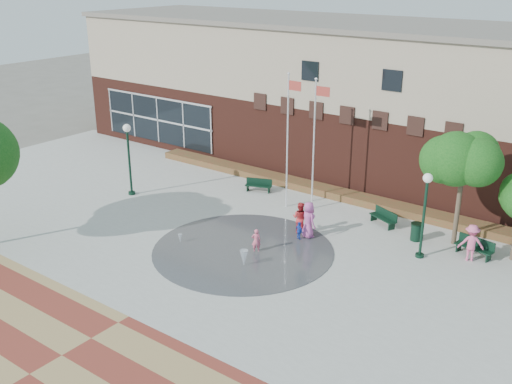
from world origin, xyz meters
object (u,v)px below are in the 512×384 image
Objects in this scene: child_splash at (256,241)px; flagpole_right at (315,138)px; bench_left at (258,188)px; flagpole_left at (288,135)px; trash_can at (416,232)px.

flagpole_right is at bearing -122.94° from child_splash.
flagpole_right is at bearing -26.54° from bench_left.
flagpole_left is 6.74m from child_splash.
trash_can reaches higher than bench_left.
flagpole_left is 1.03× the size of flagpole_right.
bench_left is (-3.90, 0.36, -3.73)m from flagpole_right.
child_splash is (1.95, -5.41, -3.51)m from flagpole_left.
trash_can is at bearing -173.62° from child_splash.
flagpole_left is at bearing -178.92° from trash_can.
child_splash is at bearing -85.16° from flagpole_right.
bench_left is 1.40× the size of child_splash.
flagpole_left is 4.74m from bench_left.
trash_can is at bearing 4.41° from flagpole_left.
flagpole_left reaches higher than bench_left.
flagpole_left is 4.60× the size of bench_left.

